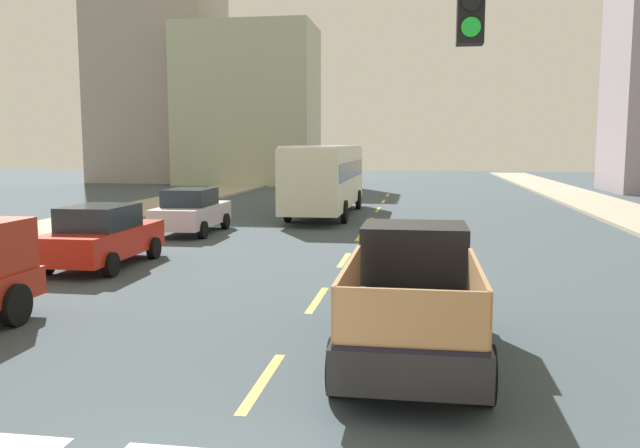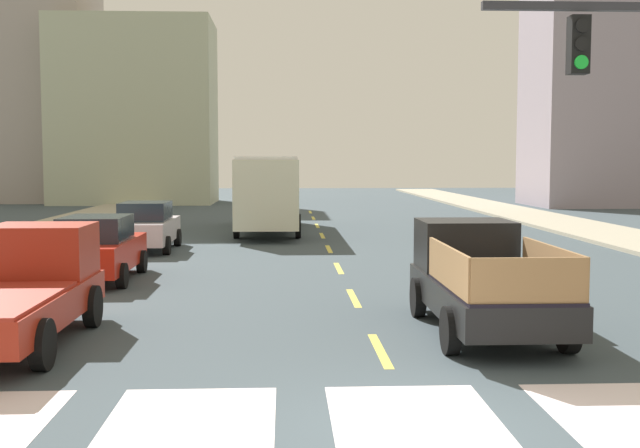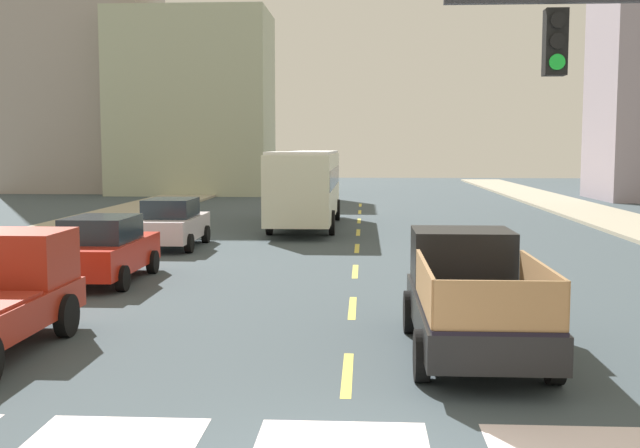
{
  "view_description": "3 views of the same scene",
  "coord_description": "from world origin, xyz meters",
  "px_view_note": "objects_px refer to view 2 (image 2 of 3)",
  "views": [
    {
      "loc": [
        2.19,
        -4.71,
        3.38
      ],
      "look_at": [
        -0.97,
        15.59,
        0.86
      ],
      "focal_mm": 36.37,
      "sensor_mm": 36.0,
      "label": 1
    },
    {
      "loc": [
        -1.6,
        -8.87,
        3.19
      ],
      "look_at": [
        -0.45,
        16.26,
        1.13
      ],
      "focal_mm": 43.99,
      "sensor_mm": 36.0,
      "label": 2
    },
    {
      "loc": [
        0.25,
        -7.82,
        3.53
      ],
      "look_at": [
        -0.91,
        12.39,
        1.5
      ],
      "focal_mm": 43.75,
      "sensor_mm": 36.0,
      "label": 3
    }
  ],
  "objects_px": {
    "pickup_dark": "(21,289)",
    "pickup_stakebed": "(480,279)",
    "sedan_mid": "(146,226)",
    "sedan_near_right": "(98,248)",
    "city_bus": "(269,188)"
  },
  "relations": [
    {
      "from": "sedan_mid",
      "to": "sedan_near_right",
      "type": "bearing_deg",
      "value": -90.48
    },
    {
      "from": "pickup_dark",
      "to": "pickup_stakebed",
      "type": "bearing_deg",
      "value": 4.55
    },
    {
      "from": "pickup_dark",
      "to": "sedan_mid",
      "type": "relative_size",
      "value": 1.18
    },
    {
      "from": "pickup_stakebed",
      "to": "city_bus",
      "type": "distance_m",
      "value": 20.73
    },
    {
      "from": "pickup_dark",
      "to": "city_bus",
      "type": "relative_size",
      "value": 0.48
    },
    {
      "from": "pickup_stakebed",
      "to": "pickup_dark",
      "type": "relative_size",
      "value": 1.0
    },
    {
      "from": "pickup_dark",
      "to": "sedan_near_right",
      "type": "distance_m",
      "value": 6.92
    },
    {
      "from": "city_bus",
      "to": "sedan_near_right",
      "type": "distance_m",
      "value": 14.63
    },
    {
      "from": "pickup_stakebed",
      "to": "sedan_mid",
      "type": "relative_size",
      "value": 1.18
    },
    {
      "from": "pickup_stakebed",
      "to": "city_bus",
      "type": "height_order",
      "value": "city_bus"
    },
    {
      "from": "pickup_stakebed",
      "to": "sedan_mid",
      "type": "distance_m",
      "value": 15.72
    },
    {
      "from": "pickup_stakebed",
      "to": "city_bus",
      "type": "xyz_separation_m",
      "value": [
        -4.39,
        20.23,
        1.02
      ]
    },
    {
      "from": "city_bus",
      "to": "sedan_mid",
      "type": "distance_m",
      "value": 8.26
    },
    {
      "from": "pickup_dark",
      "to": "sedan_near_right",
      "type": "relative_size",
      "value": 1.18
    },
    {
      "from": "pickup_stakebed",
      "to": "sedan_near_right",
      "type": "xyz_separation_m",
      "value": [
        -8.63,
        6.27,
        -0.08
      ]
    }
  ]
}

